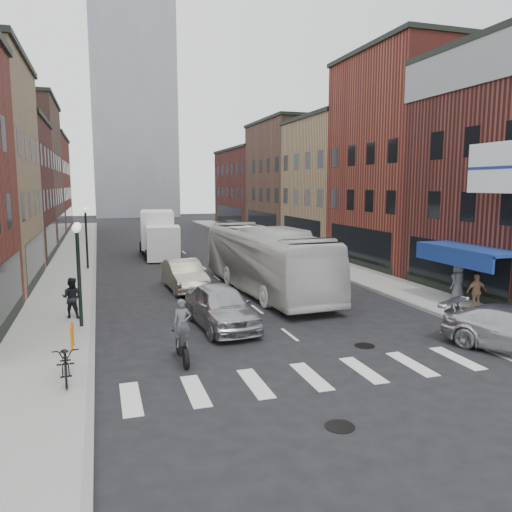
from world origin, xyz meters
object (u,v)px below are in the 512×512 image
at_px(bike_rack, 72,337).
at_px(sedan_left_near, 221,306).
at_px(ped_right_b, 477,291).
at_px(parked_bicycle, 66,362).
at_px(box_truck, 159,234).
at_px(ped_right_c, 458,281).
at_px(transit_bus, 266,260).
at_px(motorcycle_rider, 182,333).
at_px(sedan_left_far, 184,275).
at_px(ped_left_solo, 72,298).
at_px(streetlamp_near, 78,255).
at_px(billboard_sign, 498,169).
at_px(streetlamp_far, 86,226).

bearing_deg(bike_rack, sedan_left_near, 15.07).
bearing_deg(ped_right_b, parked_bicycle, 20.05).
height_order(box_truck, ped_right_c, box_truck).
relative_size(transit_bus, parked_bicycle, 6.20).
xyz_separation_m(motorcycle_rider, sedan_left_far, (1.85, 10.79, -0.15)).
bearing_deg(ped_left_solo, sedan_left_near, 174.53).
bearing_deg(ped_right_b, streetlamp_near, 1.17).
height_order(billboard_sign, transit_bus, billboard_sign).
bearing_deg(transit_bus, bike_rack, -145.19).
relative_size(sedan_left_near, parked_bicycle, 2.51).
height_order(bike_rack, box_truck, box_truck).
height_order(sedan_left_near, sedan_left_far, sedan_left_near).
xyz_separation_m(box_truck, ped_right_c, (11.57, -20.00, -0.67)).
xyz_separation_m(billboard_sign, sedan_left_far, (-10.99, 9.64, -5.34)).
distance_m(streetlamp_near, ped_left_solo, 2.45).
xyz_separation_m(billboard_sign, parked_bicycle, (-16.22, -2.01, -5.47)).
height_order(bike_rack, motorcycle_rider, motorcycle_rider).
bearing_deg(parked_bicycle, streetlamp_near, 83.33).
bearing_deg(box_truck, streetlamp_near, -99.53).
xyz_separation_m(streetlamp_far, motorcycle_rider, (3.14, -18.65, -1.97)).
relative_size(streetlamp_far, box_truck, 0.50).
relative_size(streetlamp_far, parked_bicycle, 2.09).
bearing_deg(streetlamp_far, billboard_sign, -47.59).
relative_size(ped_left_solo, ped_right_c, 0.92).
bearing_deg(motorcycle_rider, bike_rack, 156.26).
xyz_separation_m(motorcycle_rider, sedan_left_near, (2.06, 3.40, -0.10)).
bearing_deg(box_truck, parked_bicycle, -96.80).
relative_size(box_truck, parked_bicycle, 4.18).
bearing_deg(billboard_sign, streetlamp_near, 167.65).
bearing_deg(motorcycle_rider, streetlamp_far, 106.05).
height_order(billboard_sign, ped_left_solo, billboard_sign).
bearing_deg(sedan_left_far, box_truck, 85.72).
bearing_deg(bike_rack, box_truck, 76.19).
height_order(billboard_sign, streetlamp_far, billboard_sign).
relative_size(billboard_sign, motorcycle_rider, 1.83).
xyz_separation_m(box_truck, ped_right_b, (11.20, -21.64, -0.81)).
relative_size(sedan_left_far, ped_right_c, 2.67).
bearing_deg(box_truck, ped_right_c, -54.38).
distance_m(streetlamp_far, ped_left_solo, 12.70).
relative_size(sedan_left_far, ped_right_b, 3.13).
bearing_deg(ped_left_solo, parked_bicycle, 111.57).
xyz_separation_m(bike_rack, ped_right_c, (16.99, 2.05, 0.50)).
height_order(billboard_sign, ped_right_c, billboard_sign).
distance_m(parked_bicycle, ped_right_b, 16.97).
bearing_deg(ped_right_c, ped_right_b, 56.02).
distance_m(streetlamp_near, sedan_left_near, 5.73).
height_order(box_truck, ped_left_solo, box_truck).
xyz_separation_m(streetlamp_far, transit_bus, (8.95, -9.56, -1.22)).
bearing_deg(streetlamp_far, transit_bus, -46.88).
relative_size(streetlamp_near, ped_right_b, 2.69).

